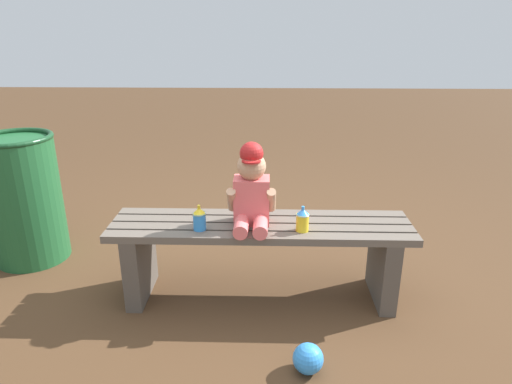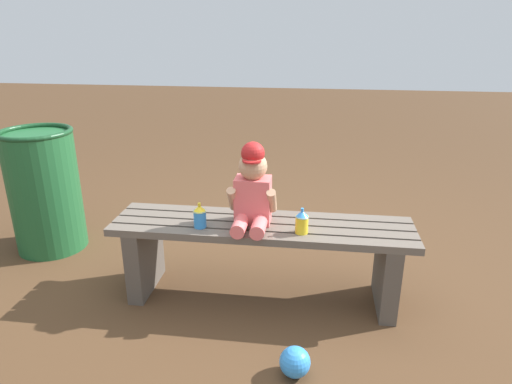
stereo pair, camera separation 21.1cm
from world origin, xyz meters
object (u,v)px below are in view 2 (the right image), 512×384
at_px(park_bench, 262,248).
at_px(sippy_cup_left, 200,216).
at_px(child_figure, 252,190).
at_px(toy_ball, 295,362).
at_px(sippy_cup_right, 302,221).
at_px(trash_bin, 45,190).

height_order(park_bench, sippy_cup_left, sippy_cup_left).
xyz_separation_m(child_figure, sippy_cup_left, (-0.24, -0.07, -0.12)).
bearing_deg(toy_ball, sippy_cup_left, 136.68).
xyz_separation_m(park_bench, child_figure, (-0.04, -0.01, 0.31)).
bearing_deg(park_bench, child_figure, -165.19).
relative_size(child_figure, toy_ball, 3.22).
bearing_deg(sippy_cup_left, sippy_cup_right, 0.00).
bearing_deg(sippy_cup_left, trash_bin, 157.00).
height_order(toy_ball, trash_bin, trash_bin).
relative_size(sippy_cup_left, toy_ball, 0.99).
distance_m(park_bench, sippy_cup_left, 0.36).
xyz_separation_m(sippy_cup_left, trash_bin, (-1.09, 0.46, -0.09)).
relative_size(park_bench, child_figure, 3.64).
relative_size(park_bench, sippy_cup_right, 11.88).
xyz_separation_m(child_figure, trash_bin, (-1.33, 0.39, -0.21)).
bearing_deg(sippy_cup_left, park_bench, 16.29).
bearing_deg(park_bench, toy_ball, -69.72).
height_order(park_bench, child_figure, child_figure).
distance_m(sippy_cup_right, trash_bin, 1.64).
relative_size(sippy_cup_right, toy_ball, 0.99).
bearing_deg(trash_bin, sippy_cup_left, -23.00).
bearing_deg(trash_bin, toy_ball, -30.34).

